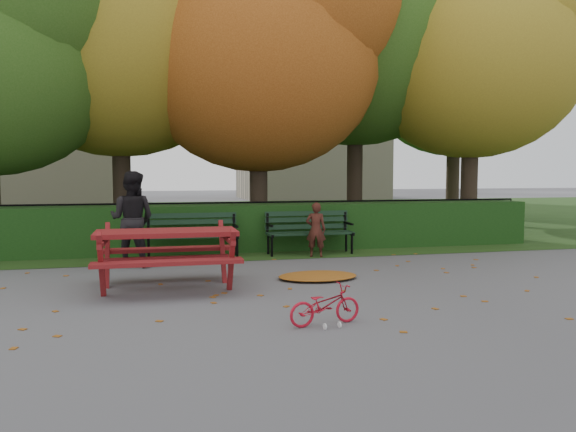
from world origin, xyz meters
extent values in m
plane|color=slate|center=(0.00, 0.00, 0.00)|extent=(90.00, 90.00, 0.00)
plane|color=#203A13|center=(0.00, 14.00, 0.01)|extent=(90.00, 90.00, 0.00)
cube|color=#BFB497|center=(-9.00, 26.00, 7.50)|extent=(10.00, 7.00, 15.00)
cube|color=#BFB497|center=(8.00, 28.00, 6.00)|extent=(9.00, 6.00, 12.00)
cube|color=black|center=(0.00, 4.50, 0.50)|extent=(13.00, 0.90, 1.00)
cube|color=black|center=(0.00, 5.30, 0.08)|extent=(14.00, 0.04, 0.04)
cube|color=black|center=(0.00, 5.30, 1.00)|extent=(14.00, 0.04, 0.04)
cylinder|color=black|center=(-3.00, 5.30, 0.50)|extent=(0.03, 0.03, 1.00)
cylinder|color=black|center=(0.00, 5.30, 0.50)|extent=(0.03, 0.03, 1.00)
cylinder|color=black|center=(3.00, 5.30, 0.50)|extent=(0.03, 0.03, 1.00)
cylinder|color=black|center=(6.50, 5.30, 0.50)|extent=(0.03, 0.03, 1.00)
cylinder|color=black|center=(-2.80, 7.00, 1.57)|extent=(0.44, 0.44, 3.15)
ellipsoid|color=olive|center=(-2.80, 7.00, 4.95)|extent=(6.40, 6.40, 5.76)
cylinder|color=black|center=(0.50, 6.20, 1.40)|extent=(0.44, 0.44, 2.80)
ellipsoid|color=#883C0E|center=(0.50, 6.20, 4.40)|extent=(6.00, 6.00, 5.40)
cylinder|color=black|center=(3.50, 7.50, 1.75)|extent=(0.44, 0.44, 3.50)
ellipsoid|color=#2C5716|center=(3.50, 7.50, 5.50)|extent=(6.80, 6.80, 6.12)
cylinder|color=black|center=(6.20, 6.00, 1.49)|extent=(0.44, 0.44, 2.97)
ellipsoid|color=olive|center=(6.20, 6.00, 4.68)|extent=(5.80, 5.80, 5.22)
sphere|color=olive|center=(7.21, 5.28, 5.98)|extent=(4.35, 4.35, 4.35)
cylinder|color=black|center=(8.00, 10.00, 1.57)|extent=(0.44, 0.44, 3.15)
ellipsoid|color=#2C5716|center=(8.00, 10.00, 4.95)|extent=(6.00, 6.00, 5.40)
sphere|color=#2C5716|center=(9.05, 9.25, 6.30)|extent=(4.50, 4.50, 4.50)
cube|color=black|center=(-1.30, 3.42, 0.44)|extent=(1.80, 0.12, 0.04)
cube|color=black|center=(-1.30, 3.60, 0.44)|extent=(1.80, 0.12, 0.04)
cube|color=black|center=(-1.30, 3.78, 0.44)|extent=(1.80, 0.12, 0.04)
cube|color=black|center=(-1.30, 3.87, 0.55)|extent=(1.80, 0.05, 0.10)
cube|color=black|center=(-1.30, 3.87, 0.70)|extent=(1.80, 0.05, 0.10)
cube|color=black|center=(-1.30, 3.87, 0.83)|extent=(1.80, 0.05, 0.10)
cube|color=black|center=(-2.15, 3.60, 0.42)|extent=(0.05, 0.55, 0.06)
cube|color=black|center=(-2.15, 3.87, 0.65)|extent=(0.05, 0.05, 0.41)
cylinder|color=black|center=(-2.15, 3.42, 0.22)|extent=(0.05, 0.05, 0.44)
cylinder|color=black|center=(-2.15, 3.78, 0.22)|extent=(0.05, 0.05, 0.44)
cube|color=black|center=(-2.15, 3.62, 0.62)|extent=(0.05, 0.45, 0.04)
cube|color=black|center=(-0.45, 3.60, 0.42)|extent=(0.05, 0.55, 0.06)
cube|color=black|center=(-0.45, 3.87, 0.65)|extent=(0.05, 0.05, 0.41)
cylinder|color=black|center=(-0.45, 3.42, 0.22)|extent=(0.05, 0.05, 0.44)
cylinder|color=black|center=(-0.45, 3.78, 0.22)|extent=(0.05, 0.05, 0.44)
cube|color=black|center=(-0.45, 3.62, 0.62)|extent=(0.05, 0.45, 0.04)
cube|color=black|center=(1.10, 3.42, 0.44)|extent=(1.80, 0.12, 0.04)
cube|color=black|center=(1.10, 3.60, 0.44)|extent=(1.80, 0.12, 0.04)
cube|color=black|center=(1.10, 3.78, 0.44)|extent=(1.80, 0.12, 0.04)
cube|color=black|center=(1.10, 3.87, 0.55)|extent=(1.80, 0.05, 0.10)
cube|color=black|center=(1.10, 3.87, 0.70)|extent=(1.80, 0.05, 0.10)
cube|color=black|center=(1.10, 3.87, 0.83)|extent=(1.80, 0.05, 0.10)
cube|color=black|center=(0.25, 3.60, 0.42)|extent=(0.05, 0.55, 0.06)
cube|color=black|center=(0.25, 3.87, 0.65)|extent=(0.05, 0.05, 0.41)
cylinder|color=black|center=(0.25, 3.42, 0.22)|extent=(0.05, 0.05, 0.44)
cylinder|color=black|center=(0.25, 3.78, 0.22)|extent=(0.05, 0.05, 0.44)
cube|color=black|center=(0.25, 3.62, 0.62)|extent=(0.05, 0.45, 0.04)
cube|color=black|center=(1.95, 3.60, 0.42)|extent=(0.05, 0.55, 0.06)
cube|color=black|center=(1.95, 3.87, 0.65)|extent=(0.05, 0.05, 0.41)
cylinder|color=black|center=(1.95, 3.42, 0.22)|extent=(0.05, 0.05, 0.44)
cylinder|color=black|center=(1.95, 3.78, 0.22)|extent=(0.05, 0.05, 0.44)
cube|color=black|center=(1.95, 3.62, 0.62)|extent=(0.05, 0.45, 0.04)
cube|color=maroon|center=(-1.86, 0.75, 0.82)|extent=(2.00, 0.84, 0.07)
cube|color=maroon|center=(-1.86, 0.08, 0.49)|extent=(2.00, 0.28, 0.06)
cube|color=maroon|center=(-1.86, 1.42, 0.49)|extent=(2.00, 0.28, 0.06)
cube|color=maroon|center=(-2.73, 0.25, 0.45)|extent=(0.07, 0.58, 0.98)
cube|color=maroon|center=(-2.73, 1.25, 0.45)|extent=(0.07, 0.58, 0.98)
cube|color=maroon|center=(-2.73, 0.75, 0.73)|extent=(0.07, 1.50, 0.07)
cube|color=maroon|center=(-0.99, 0.25, 0.45)|extent=(0.07, 0.58, 0.98)
cube|color=maroon|center=(-1.00, 1.25, 0.45)|extent=(0.07, 0.58, 0.98)
cube|color=maroon|center=(-0.99, 0.75, 0.73)|extent=(0.07, 1.50, 0.07)
cube|color=maroon|center=(-1.86, 0.75, 0.45)|extent=(1.78, 0.07, 0.07)
ellipsoid|color=maroon|center=(0.49, 0.99, 0.04)|extent=(1.52, 1.31, 0.09)
imported|color=#411C15|center=(1.10, 3.20, 0.55)|extent=(0.46, 0.37, 1.10)
imported|color=black|center=(-2.42, 2.90, 0.86)|extent=(1.02, 0.91, 1.72)
imported|color=#B61023|center=(-0.21, -1.64, 0.23)|extent=(0.90, 0.45, 0.45)
camera|label=1|loc=(-2.03, -7.51, 1.70)|focal=35.00mm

